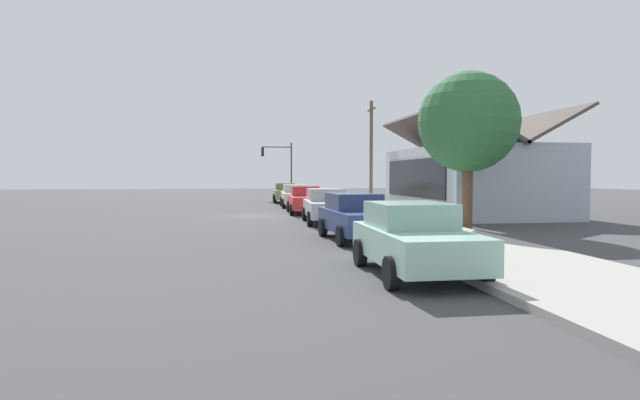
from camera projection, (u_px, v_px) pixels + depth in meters
The scene contains 13 objects.
ground_plane at pixel (260, 216), 28.11m from camera, with size 120.00×120.00×0.00m, color #424244.
sidewalk_curb at pixel (359, 213), 28.98m from camera, with size 60.00×4.20×0.16m, color #A3A099.
car_olive at pixel (285, 193), 42.17m from camera, with size 4.57×2.08×1.59m.
car_ivory at pixel (295, 195), 36.00m from camera, with size 4.78×2.18×1.59m.
car_cherry at pixel (305, 199), 29.94m from camera, with size 4.89×2.12×1.59m.
car_silver at pixel (326, 205), 23.87m from camera, with size 4.81×2.20×1.59m.
car_navy at pixel (356, 216), 17.49m from camera, with size 4.48×2.16×1.59m.
car_seafoam at pixel (414, 238), 11.38m from camera, with size 4.31×2.11×1.59m.
storefront_building at pixel (470, 179), 29.30m from camera, with size 11.99×7.01×5.67m.
shade_tree at pixel (468, 123), 21.07m from camera, with size 4.13×4.13×6.49m.
traffic_light_main at pixel (280, 161), 46.37m from camera, with size 0.37×2.79×5.20m.
utility_pole_wooden at pixel (371, 151), 36.38m from camera, with size 1.80×0.24×7.50m.
fire_hydrant_red at pixel (310, 198), 38.90m from camera, with size 0.22×0.22×0.71m.
Camera 1 is at (28.21, -1.09, 2.21)m, focal length 28.73 mm.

